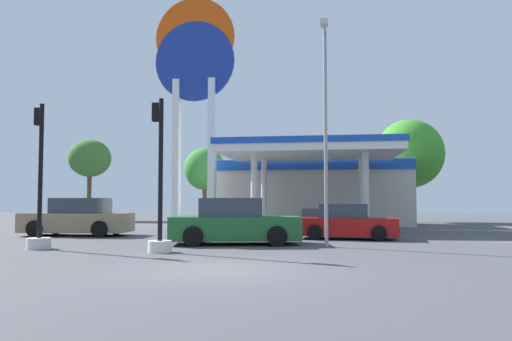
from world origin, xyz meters
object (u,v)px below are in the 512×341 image
traffic_signal_1 (160,208)px  tree_1 (205,169)px  station_pole_sign (195,77)px  car_1 (347,223)px  tree_2 (308,165)px  corner_streetlamp (325,116)px  car_0 (78,219)px  tree_0 (90,159)px  traffic_signal_0 (39,209)px  tree_3 (410,154)px  car_3 (234,223)px

traffic_signal_1 → tree_1: bearing=101.1°
station_pole_sign → car_1: (8.58, -8.06, -8.14)m
car_1 → traffic_signal_1: 8.31m
car_1 → tree_2: 16.39m
corner_streetlamp → tree_1: bearing=115.0°
car_0 → tree_2: bearing=59.6°
corner_streetlamp → tree_0: bearing=133.0°
car_1 → tree_0: 25.11m
station_pole_sign → tree_1: (-1.43, 7.98, -4.94)m
station_pole_sign → corner_streetlamp: station_pole_sign is taller
station_pole_sign → traffic_signal_1: 16.20m
car_1 → tree_0: bearing=140.2°
tree_1 → traffic_signal_0: bearing=-89.5°
tree_1 → corner_streetlamp: size_ratio=0.74×
station_pole_sign → car_0: (-3.01, -7.90, -8.03)m
tree_3 → car_0: bearing=-135.5°
traffic_signal_0 → car_1: bearing=29.7°
car_1 → traffic_signal_0: 11.34m
car_0 → station_pole_sign: bearing=69.2°
station_pole_sign → tree_3: bearing=31.4°
car_1 → traffic_signal_1: (-5.68, -6.02, 0.69)m
tree_1 → tree_3: bearing=0.7°
station_pole_sign → tree_0: 13.66m
traffic_signal_1 → tree_0: 25.86m
car_1 → tree_3: tree_3 is taller
car_3 → tree_2: tree_2 is taller
car_1 → traffic_signal_0: size_ratio=0.87×
tree_2 → tree_3: 7.19m
car_0 → car_3: size_ratio=0.97×
tree_1 → tree_2: (7.64, -0.20, 0.24)m
station_pole_sign → car_3: 14.42m
tree_0 → station_pole_sign: bearing=-36.7°
traffic_signal_1 → tree_0: size_ratio=0.75×
traffic_signal_1 → traffic_signal_0: bearing=174.4°
car_0 → car_1: (11.58, -0.16, -0.11)m
traffic_signal_1 → tree_3: 24.83m
car_3 → corner_streetlamp: (3.23, -0.74, 3.63)m
station_pole_sign → tree_0: bearing=143.3°
tree_0 → tree_1: 9.07m
tree_0 → tree_1: bearing=1.2°
traffic_signal_1 → tree_0: tree_0 is taller
traffic_signal_1 → corner_streetlamp: (4.92, 2.29, 3.04)m
car_1 → corner_streetlamp: size_ratio=0.55×
traffic_signal_1 → tree_1: size_ratio=0.85×
corner_streetlamp → station_pole_sign: bearing=123.5°
station_pole_sign → car_0: 11.66m
car_0 → car_1: car_0 is taller
car_3 → traffic_signal_0: 6.43m
car_1 → tree_0: size_ratio=0.65×
car_0 → traffic_signal_0: (1.75, -5.78, 0.52)m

